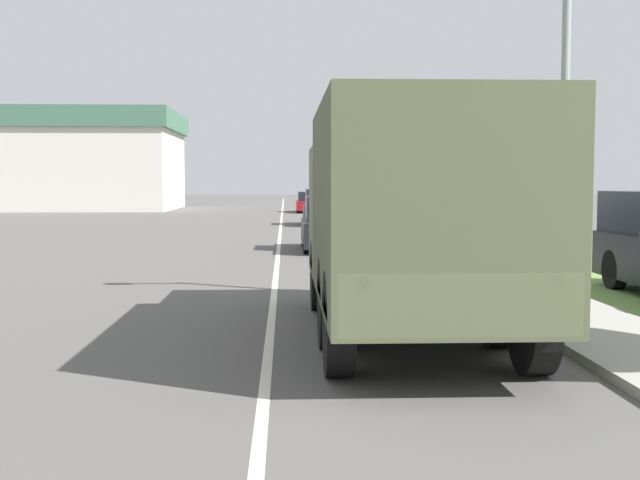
{
  "coord_description": "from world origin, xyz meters",
  "views": [
    {
      "loc": [
        0.21,
        2.09,
        2.1
      ],
      "look_at": [
        0.74,
        14.12,
        1.22
      ],
      "focal_mm": 45.0,
      "sensor_mm": 36.0,
      "label": 1
    }
  ],
  "objects_px": {
    "car_third_ahead": "(310,203)",
    "lamp_post": "(553,53)",
    "military_truck": "(408,212)",
    "car_nearest_ahead": "(333,226)",
    "car_second_ahead": "(323,209)"
  },
  "relations": [
    {
      "from": "car_nearest_ahead",
      "to": "lamp_post",
      "type": "relative_size",
      "value": 0.59
    },
    {
      "from": "car_third_ahead",
      "to": "lamp_post",
      "type": "bearing_deg",
      "value": -86.4
    },
    {
      "from": "car_second_ahead",
      "to": "lamp_post",
      "type": "distance_m",
      "value": 25.96
    },
    {
      "from": "military_truck",
      "to": "lamp_post",
      "type": "height_order",
      "value": "lamp_post"
    },
    {
      "from": "military_truck",
      "to": "car_third_ahead",
      "type": "relative_size",
      "value": 1.45
    },
    {
      "from": "military_truck",
      "to": "car_nearest_ahead",
      "type": "distance_m",
      "value": 13.91
    },
    {
      "from": "car_nearest_ahead",
      "to": "car_third_ahead",
      "type": "xyz_separation_m",
      "value": [
        0.24,
        30.09,
        -0.1
      ]
    },
    {
      "from": "military_truck",
      "to": "lamp_post",
      "type": "bearing_deg",
      "value": 41.41
    },
    {
      "from": "lamp_post",
      "to": "car_third_ahead",
      "type": "bearing_deg",
      "value": 93.6
    },
    {
      "from": "car_second_ahead",
      "to": "military_truck",
      "type": "bearing_deg",
      "value": -90.4
    },
    {
      "from": "car_third_ahead",
      "to": "lamp_post",
      "type": "height_order",
      "value": "lamp_post"
    },
    {
      "from": "military_truck",
      "to": "car_nearest_ahead",
      "type": "relative_size",
      "value": 1.7
    },
    {
      "from": "military_truck",
      "to": "car_nearest_ahead",
      "type": "xyz_separation_m",
      "value": [
        -0.16,
        13.88,
        -0.96
      ]
    },
    {
      "from": "car_third_ahead",
      "to": "car_nearest_ahead",
      "type": "bearing_deg",
      "value": -90.46
    },
    {
      "from": "military_truck",
      "to": "car_third_ahead",
      "type": "height_order",
      "value": "military_truck"
    }
  ]
}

